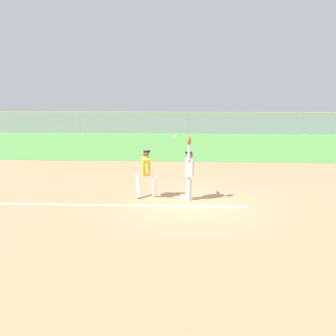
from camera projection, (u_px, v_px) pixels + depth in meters
name	position (u px, v px, depth m)	size (l,w,h in m)	color
ground_plane	(194.00, 204.00, 11.42)	(75.74, 75.74, 0.00)	tan
outfield_grass	(190.00, 144.00, 27.39)	(46.26, 16.63, 0.01)	#549342
chalk_foul_line	(68.00, 205.00, 11.38)	(12.00, 0.10, 0.01)	white
first_base	(187.00, 198.00, 12.04)	(0.38, 0.38, 0.08)	white
fielder	(189.00, 169.00, 11.73)	(0.31, 0.90, 2.28)	silver
runner	(146.00, 170.00, 12.02)	(0.83, 0.84, 1.72)	white
baseball	(175.00, 136.00, 11.85)	(0.07, 0.07, 0.07)	white
outfield_fence	(189.00, 123.00, 35.31)	(46.34, 0.08, 2.24)	#93999E
parked_car_green	(149.00, 124.00, 39.30)	(4.47, 2.25, 1.25)	#1E6B33
parked_car_blue	(197.00, 125.00, 38.65)	(4.51, 2.34, 1.25)	#23389E
parked_car_tan	(236.00, 125.00, 38.53)	(4.52, 2.35, 1.25)	tan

